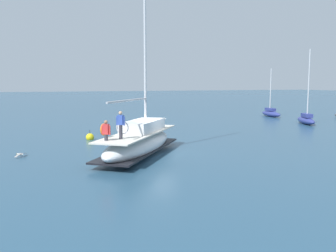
{
  "coord_description": "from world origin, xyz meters",
  "views": [
    {
      "loc": [
        21.95,
        -8.55,
        4.56
      ],
      "look_at": [
        0.49,
        0.58,
        1.8
      ],
      "focal_mm": 38.12,
      "sensor_mm": 36.0,
      "label": 1
    }
  ],
  "objects_px": {
    "moored_cutter_left": "(306,119)",
    "seagull": "(21,154)",
    "mooring_buoy": "(90,137)",
    "moored_cutter_right": "(271,113)",
    "main_sailboat": "(140,141)"
  },
  "relations": [
    {
      "from": "moored_cutter_left",
      "to": "seagull",
      "type": "relative_size",
      "value": 7.66
    },
    {
      "from": "mooring_buoy",
      "to": "moored_cutter_right",
      "type": "bearing_deg",
      "value": 111.98
    },
    {
      "from": "moored_cutter_right",
      "to": "mooring_buoy",
      "type": "height_order",
      "value": "moored_cutter_right"
    },
    {
      "from": "moored_cutter_left",
      "to": "moored_cutter_right",
      "type": "distance_m",
      "value": 9.43
    },
    {
      "from": "moored_cutter_left",
      "to": "mooring_buoy",
      "type": "xyz_separation_m",
      "value": [
        1.94,
        -24.97,
        -0.37
      ]
    },
    {
      "from": "seagull",
      "to": "mooring_buoy",
      "type": "height_order",
      "value": "mooring_buoy"
    },
    {
      "from": "moored_cutter_left",
      "to": "seagull",
      "type": "distance_m",
      "value": 31.17
    },
    {
      "from": "main_sailboat",
      "to": "moored_cutter_right",
      "type": "bearing_deg",
      "value": 126.1
    },
    {
      "from": "moored_cutter_left",
      "to": "mooring_buoy",
      "type": "distance_m",
      "value": 25.05
    },
    {
      "from": "main_sailboat",
      "to": "mooring_buoy",
      "type": "relative_size",
      "value": 15.08
    },
    {
      "from": "moored_cutter_right",
      "to": "seagull",
      "type": "relative_size",
      "value": 6.1
    },
    {
      "from": "main_sailboat",
      "to": "seagull",
      "type": "bearing_deg",
      "value": -108.26
    },
    {
      "from": "main_sailboat",
      "to": "seagull",
      "type": "distance_m",
      "value": 7.5
    },
    {
      "from": "main_sailboat",
      "to": "moored_cutter_right",
      "type": "relative_size",
      "value": 2.09
    },
    {
      "from": "moored_cutter_left",
      "to": "mooring_buoy",
      "type": "bearing_deg",
      "value": -85.55
    }
  ]
}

